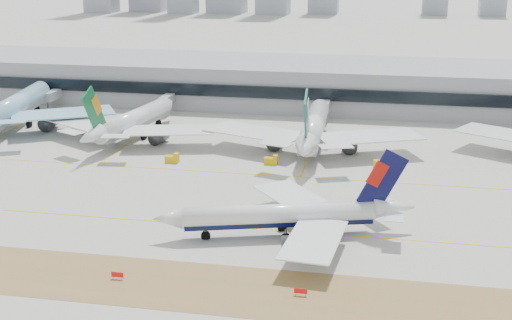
% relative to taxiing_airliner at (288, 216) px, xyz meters
% --- Properties ---
extents(ground, '(3000.00, 3000.00, 0.00)m').
position_rel_taxiing_airliner_xyz_m(ground, '(-15.48, 7.33, -4.24)').
color(ground, '#A6A49B').
rests_on(ground, ground).
extents(taxiing_airliner, '(51.15, 43.54, 17.59)m').
position_rel_taxiing_airliner_xyz_m(taxiing_airliner, '(0.00, 0.00, 0.00)').
color(taxiing_airliner, white).
rests_on(taxiing_airliner, ground).
extents(widebody_korean, '(66.41, 65.62, 23.93)m').
position_rel_taxiing_airliner_xyz_m(widebody_korean, '(-97.04, 69.19, 2.12)').
color(widebody_korean, '#8CC6E5').
rests_on(widebody_korean, ground).
extents(widebody_eva, '(55.82, 55.11, 20.09)m').
position_rel_taxiing_airliner_xyz_m(widebody_eva, '(-56.08, 63.12, 1.10)').
color(widebody_eva, white).
rests_on(widebody_eva, ground).
extents(widebody_cathay, '(61.85, 60.40, 22.05)m').
position_rel_taxiing_airliner_xyz_m(widebody_cathay, '(-2.34, 62.93, 1.62)').
color(widebody_cathay, white).
rests_on(widebody_cathay, ground).
extents(terminal, '(280.00, 43.10, 15.00)m').
position_rel_taxiing_airliner_xyz_m(terminal, '(-15.48, 122.16, 3.26)').
color(terminal, gray).
rests_on(terminal, ground).
extents(hold_sign_left, '(2.20, 0.15, 1.35)m').
position_rel_taxiing_airliner_xyz_m(hold_sign_left, '(-26.12, -24.67, -3.36)').
color(hold_sign_left, red).
rests_on(hold_sign_left, ground).
extents(hold_sign_right, '(2.20, 0.15, 1.35)m').
position_rel_taxiing_airliner_xyz_m(hold_sign_right, '(5.74, -24.67, -3.36)').
color(hold_sign_right, red).
rests_on(hold_sign_right, ground).
extents(gse_extra, '(3.55, 2.00, 2.60)m').
position_rel_taxiing_airliner_xyz_m(gse_extra, '(-11.29, 46.68, -3.19)').
color(gse_extra, gold).
rests_on(gse_extra, ground).
extents(gse_c, '(3.55, 2.00, 2.60)m').
position_rel_taxiing_airliner_xyz_m(gse_c, '(16.99, 49.41, -3.19)').
color(gse_c, gold).
rests_on(gse_c, ground).
extents(gse_b, '(3.55, 2.00, 2.60)m').
position_rel_taxiing_airliner_xyz_m(gse_b, '(-37.31, 43.17, -3.19)').
color(gse_b, gold).
rests_on(gse_b, ground).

